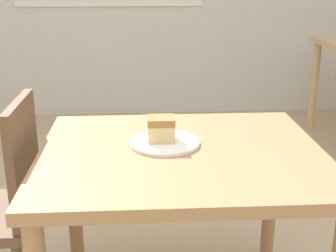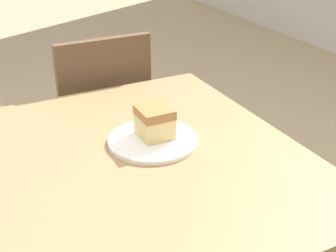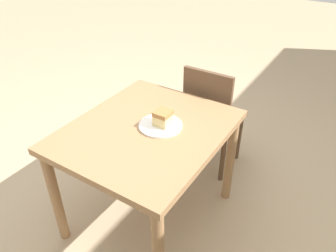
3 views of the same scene
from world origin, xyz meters
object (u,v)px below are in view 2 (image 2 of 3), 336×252
at_px(dining_table_near, 144,189).
at_px(plate, 153,140).
at_px(cake_slice, 155,122).
at_px(chair_near_window, 100,127).

relative_size(dining_table_near, plate, 3.92).
distance_m(dining_table_near, plate, 0.13).
bearing_deg(cake_slice, chair_near_window, 177.03).
xyz_separation_m(chair_near_window, plate, (0.61, -0.04, 0.25)).
relative_size(dining_table_near, cake_slice, 10.26).
bearing_deg(plate, dining_table_near, -45.30).
bearing_deg(dining_table_near, cake_slice, 134.94).
height_order(dining_table_near, chair_near_window, chair_near_window).
bearing_deg(dining_table_near, chair_near_window, 171.67).
xyz_separation_m(dining_table_near, chair_near_window, (-0.66, 0.10, -0.14)).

